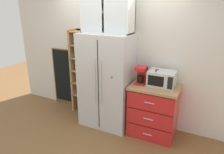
# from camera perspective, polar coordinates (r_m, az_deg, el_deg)

# --- Properties ---
(ground_plane) EXTENTS (10.62, 10.62, 0.00)m
(ground_plane) POSITION_cam_1_polar(r_m,az_deg,el_deg) (4.23, -1.38, -12.36)
(ground_plane) COLOR brown
(wall_back_cream) EXTENTS (4.92, 0.10, 2.55)m
(wall_back_cream) POSITION_cam_1_polar(r_m,az_deg,el_deg) (4.07, 1.13, 5.87)
(wall_back_cream) COLOR silver
(wall_back_cream) RESTS_ON ground
(refrigerator) EXTENTS (0.93, 0.68, 1.76)m
(refrigerator) POSITION_cam_1_polar(r_m,az_deg,el_deg) (3.86, -1.33, -1.01)
(refrigerator) COLOR silver
(refrigerator) RESTS_ON ground
(pantry_shelf_column) EXTENTS (0.45, 0.30, 1.76)m
(pantry_shelf_column) POSITION_cam_1_polar(r_m,az_deg,el_deg) (4.42, -8.00, 1.53)
(pantry_shelf_column) COLOR brown
(pantry_shelf_column) RESTS_ON ground
(counter_cabinet) EXTENTS (0.82, 0.62, 0.92)m
(counter_cabinet) POSITION_cam_1_polar(r_m,az_deg,el_deg) (3.76, 11.36, -8.92)
(counter_cabinet) COLOR red
(counter_cabinet) RESTS_ON ground
(microwave) EXTENTS (0.44, 0.33, 0.26)m
(microwave) POSITION_cam_1_polar(r_m,az_deg,el_deg) (3.56, 13.52, -0.42)
(microwave) COLOR silver
(microwave) RESTS_ON counter_cabinet
(coffee_maker) EXTENTS (0.17, 0.20, 0.31)m
(coffee_maker) POSITION_cam_1_polar(r_m,az_deg,el_deg) (3.60, 8.09, 0.57)
(coffee_maker) COLOR red
(coffee_maker) RESTS_ON counter_cabinet
(mug_cream) EXTENTS (0.12, 0.08, 0.08)m
(mug_cream) POSITION_cam_1_polar(r_m,az_deg,el_deg) (3.60, 12.10, -1.56)
(mug_cream) COLOR silver
(mug_cream) RESTS_ON counter_cabinet
(mug_sage) EXTENTS (0.12, 0.09, 0.10)m
(mug_sage) POSITION_cam_1_polar(r_m,az_deg,el_deg) (3.60, 12.10, -1.47)
(mug_sage) COLOR #8CA37F
(mug_sage) RESTS_ON counter_cabinet
(bottle_amber) EXTENTS (0.07, 0.07, 0.30)m
(bottle_amber) POSITION_cam_1_polar(r_m,az_deg,el_deg) (3.50, 11.82, -0.58)
(bottle_amber) COLOR brown
(bottle_amber) RESTS_ON counter_cabinet
(bottle_clear) EXTENTS (0.06, 0.06, 0.27)m
(bottle_clear) POSITION_cam_1_polar(r_m,az_deg,el_deg) (3.61, 12.29, -0.23)
(bottle_clear) COLOR silver
(bottle_clear) RESTS_ON counter_cabinet
(upper_cabinet) EXTENTS (0.90, 0.32, 0.69)m
(upper_cabinet) POSITION_cam_1_polar(r_m,az_deg,el_deg) (3.67, -1.11, 17.40)
(upper_cabinet) COLOR silver
(upper_cabinet) RESTS_ON refrigerator
(chalkboard_menu) EXTENTS (0.60, 0.04, 1.30)m
(chalkboard_menu) POSITION_cam_1_polar(r_m,az_deg,el_deg) (4.85, -12.88, -0.06)
(chalkboard_menu) COLOR brown
(chalkboard_menu) RESTS_ON ground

